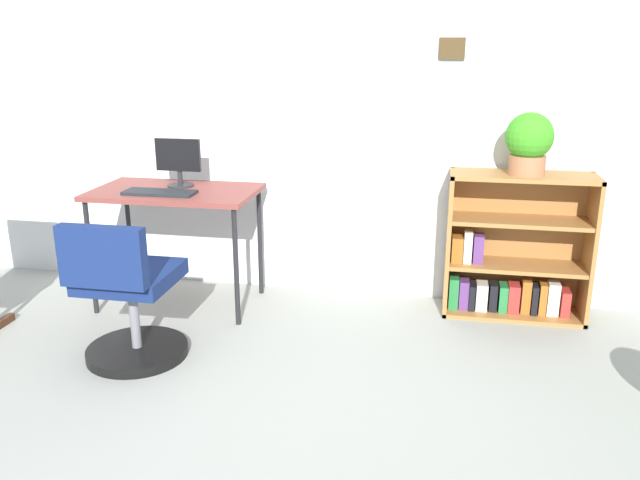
# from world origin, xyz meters

# --- Properties ---
(wall_back) EXTENTS (5.20, 0.12, 2.47)m
(wall_back) POSITION_xyz_m (0.00, 2.15, 1.24)
(wall_back) COLOR silver
(wall_back) RESTS_ON ground_plane
(desk) EXTENTS (0.97, 0.57, 0.73)m
(desk) POSITION_xyz_m (-0.72, 1.72, 0.66)
(desk) COLOR brown
(desk) RESTS_ON ground_plane
(monitor) EXTENTS (0.28, 0.16, 0.29)m
(monitor) POSITION_xyz_m (-0.72, 1.80, 0.88)
(monitor) COLOR #262628
(monitor) RESTS_ON desk
(keyboard) EXTENTS (0.42, 0.15, 0.02)m
(keyboard) POSITION_xyz_m (-0.76, 1.59, 0.74)
(keyboard) COLOR black
(keyboard) RESTS_ON desk
(office_chair) EXTENTS (0.52, 0.54, 0.77)m
(office_chair) POSITION_xyz_m (-0.67, 0.94, 0.33)
(office_chair) COLOR black
(office_chair) RESTS_ON ground_plane
(bookshelf_low) EXTENTS (0.82, 0.30, 0.86)m
(bookshelf_low) POSITION_xyz_m (1.28, 1.95, 0.37)
(bookshelf_low) COLOR #9C6934
(bookshelf_low) RESTS_ON ground_plane
(potted_plant_on_shelf) EXTENTS (0.26, 0.26, 0.35)m
(potted_plant_on_shelf) POSITION_xyz_m (1.31, 1.90, 1.04)
(potted_plant_on_shelf) COLOR #9E6642
(potted_plant_on_shelf) RESTS_ON bookshelf_low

